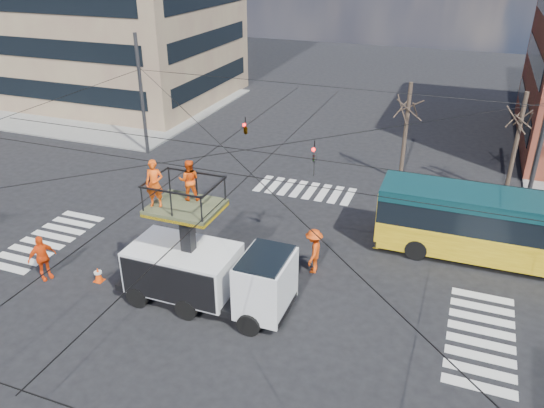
{
  "coord_description": "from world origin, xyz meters",
  "views": [
    {
      "loc": [
        8.24,
        -17.08,
        13.08
      ],
      "look_at": [
        1.05,
        1.81,
        3.06
      ],
      "focal_mm": 35.0,
      "sensor_mm": 36.0,
      "label": 1
    }
  ],
  "objects_px": {
    "utility_truck": "(208,261)",
    "flagger": "(314,251)",
    "city_bus": "(526,230)",
    "worker_ground": "(42,258)",
    "traffic_cone": "(98,274)"
  },
  "relations": [
    {
      "from": "city_bus",
      "to": "flagger",
      "type": "xyz_separation_m",
      "value": [
        -8.52,
        -3.86,
        -0.69
      ]
    },
    {
      "from": "flagger",
      "to": "city_bus",
      "type": "bearing_deg",
      "value": 109.62
    },
    {
      "from": "utility_truck",
      "to": "traffic_cone",
      "type": "distance_m",
      "value": 5.45
    },
    {
      "from": "city_bus",
      "to": "flagger",
      "type": "bearing_deg",
      "value": -156.35
    },
    {
      "from": "worker_ground",
      "to": "flagger",
      "type": "height_order",
      "value": "same"
    },
    {
      "from": "utility_truck",
      "to": "city_bus",
      "type": "xyz_separation_m",
      "value": [
        11.7,
        7.57,
        -0.28
      ]
    },
    {
      "from": "city_bus",
      "to": "traffic_cone",
      "type": "height_order",
      "value": "city_bus"
    },
    {
      "from": "worker_ground",
      "to": "flagger",
      "type": "xyz_separation_m",
      "value": [
        10.64,
        4.63,
        0.0
      ]
    },
    {
      "from": "utility_truck",
      "to": "flagger",
      "type": "relative_size",
      "value": 3.39
    },
    {
      "from": "city_bus",
      "to": "flagger",
      "type": "relative_size",
      "value": 6.22
    },
    {
      "from": "utility_truck",
      "to": "city_bus",
      "type": "height_order",
      "value": "utility_truck"
    },
    {
      "from": "traffic_cone",
      "to": "worker_ground",
      "type": "distance_m",
      "value": 2.46
    },
    {
      "from": "city_bus",
      "to": "traffic_cone",
      "type": "bearing_deg",
      "value": -155.76
    },
    {
      "from": "city_bus",
      "to": "worker_ground",
      "type": "xyz_separation_m",
      "value": [
        -19.16,
        -8.5,
        -0.69
      ]
    },
    {
      "from": "traffic_cone",
      "to": "utility_truck",
      "type": "bearing_deg",
      "value": 3.33
    }
  ]
}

